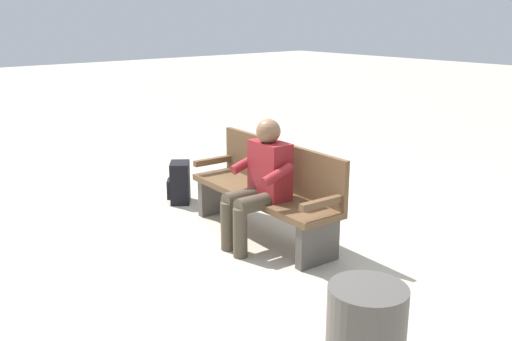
# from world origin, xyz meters

# --- Properties ---
(ground_plane) EXTENTS (40.00, 40.00, 0.00)m
(ground_plane) POSITION_xyz_m (0.00, 0.00, 0.00)
(ground_plane) COLOR #B7AD99
(bench_near) EXTENTS (1.83, 0.60, 0.90)m
(bench_near) POSITION_xyz_m (-0.00, -0.07, 0.46)
(bench_near) COLOR brown
(bench_near) RESTS_ON ground
(person_seated) EXTENTS (0.59, 0.59, 1.18)m
(person_seated) POSITION_xyz_m (-0.17, 0.17, 0.63)
(person_seated) COLOR maroon
(person_seated) RESTS_ON ground
(backpack) EXTENTS (0.36, 0.35, 0.47)m
(backpack) POSITION_xyz_m (1.36, 0.06, 0.23)
(backpack) COLOR black
(backpack) RESTS_ON ground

